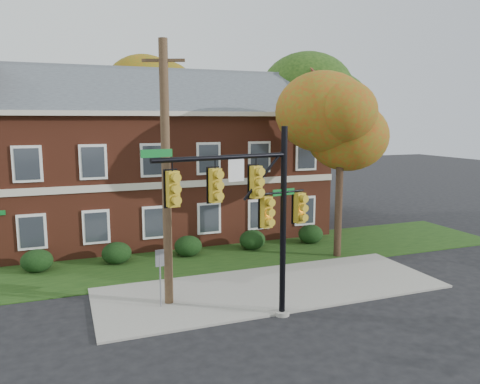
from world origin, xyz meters
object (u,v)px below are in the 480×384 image
object	(u,v)px
hedge_left	(117,253)
tree_near_right	(347,123)
hedge_right	(252,240)
tree_right_rear	(324,101)
traffic_signal	(254,204)
utility_pole	(166,175)
apartment_building	(164,151)
tree_far_rear	(159,92)
hedge_far_left	(37,261)
sign_post	(160,269)
hedge_center	(188,246)
hedge_far_right	(311,234)

from	to	relation	value
hedge_left	tree_near_right	world-z (taller)	tree_near_right
hedge_right	tree_right_rear	distance (m)	12.50
traffic_signal	utility_pole	bearing A→B (deg)	120.67
apartment_building	tree_far_rear	distance (m)	8.84
tree_right_rear	tree_far_rear	distance (m)	12.20
tree_right_rear	utility_pole	xyz separation A→B (m)	(-13.56, -11.93, -3.27)
hedge_far_left	hedge_left	bearing A→B (deg)	0.00
traffic_signal	sign_post	size ratio (longest dim) A/B	2.98
hedge_center	hedge_far_right	bearing A→B (deg)	0.00
sign_post	hedge_right	bearing A→B (deg)	37.00
apartment_building	hedge_far_right	distance (m)	9.82
hedge_far_left	utility_pole	size ratio (longest dim) A/B	0.15
hedge_center	hedge_right	size ratio (longest dim) A/B	1.00
apartment_building	hedge_left	distance (m)	7.73
tree_far_rear	traffic_signal	size ratio (longest dim) A/B	1.75
hedge_center	hedge_right	bearing A→B (deg)	0.00
tree_far_rear	utility_pole	bearing A→B (deg)	-100.75
tree_near_right	tree_far_rear	xyz separation A→B (m)	(-5.88, 15.93, 2.17)
hedge_far_left	tree_near_right	xyz separation A→B (m)	(14.22, -2.83, 6.14)
hedge_left	utility_pole	bearing A→B (deg)	-77.85
hedge_far_right	utility_pole	xyz separation A→B (m)	(-9.25, -5.82, 4.33)
hedge_far_right	tree_far_rear	world-z (taller)	tree_far_rear
traffic_signal	utility_pole	distance (m)	3.58
hedge_left	hedge_far_right	world-z (taller)	same
hedge_left	traffic_signal	xyz separation A→B (m)	(3.59, -8.42, 3.57)
hedge_left	tree_right_rear	bearing A→B (deg)	22.42
hedge_right	traffic_signal	bearing A→B (deg)	-112.05
sign_post	hedge_left	bearing A→B (deg)	90.39
hedge_center	hedge_right	xyz separation A→B (m)	(3.50, 0.00, 0.00)
traffic_signal	hedge_right	bearing A→B (deg)	56.66
tree_far_rear	traffic_signal	bearing A→B (deg)	-93.33
hedge_left	hedge_far_right	xyz separation A→B (m)	(10.50, 0.00, 0.00)
apartment_building	sign_post	bearing A→B (deg)	-102.96
hedge_far_left	sign_post	world-z (taller)	sign_post
hedge_right	tree_near_right	bearing A→B (deg)	-37.28
apartment_building	hedge_far_left	world-z (taller)	apartment_building
hedge_right	sign_post	distance (m)	8.68
tree_near_right	tree_right_rear	xyz separation A→B (m)	(4.09, 8.95, 1.45)
utility_pole	hedge_far_right	bearing A→B (deg)	54.56
hedge_center	tree_near_right	bearing A→B (deg)	-21.42
sign_post	tree_far_rear	bearing A→B (deg)	70.45
hedge_right	tree_near_right	distance (m)	7.72
tree_near_right	apartment_building	bearing A→B (deg)	131.77
utility_pole	apartment_building	bearing A→B (deg)	100.91
hedge_far_left	tree_far_rear	world-z (taller)	tree_far_rear
hedge_left	tree_near_right	bearing A→B (deg)	-14.81
hedge_far_left	hedge_right	xyz separation A→B (m)	(10.50, 0.00, 0.00)
tree_near_right	traffic_signal	size ratio (longest dim) A/B	1.30
hedge_far_left	tree_right_rear	world-z (taller)	tree_right_rear
hedge_left	tree_right_rear	size ratio (longest dim) A/B	0.13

